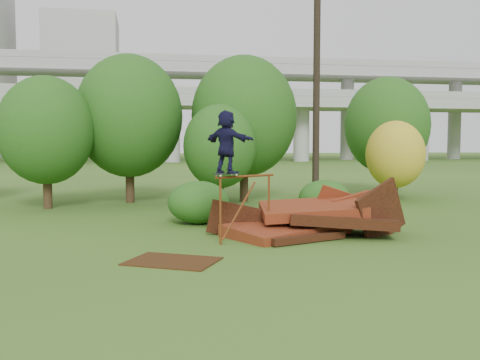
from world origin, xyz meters
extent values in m
plane|color=#2D5116|center=(0.00, 0.00, 0.00)|extent=(240.00, 240.00, 0.00)
cube|color=#501E0E|center=(0.57, 2.24, 0.18)|extent=(3.86, 3.32, 0.55)
cube|color=black|center=(2.07, 1.94, 0.42)|extent=(3.24, 2.47, 0.57)
cube|color=#501E0E|center=(1.37, 2.44, 0.70)|extent=(3.11, 2.25, 0.60)
cube|color=black|center=(3.17, 1.74, 0.65)|extent=(1.88, 0.94, 1.96)
cube|color=#501E0E|center=(2.37, 3.24, 0.55)|extent=(1.72, 0.50, 1.63)
cube|color=black|center=(-0.63, 2.64, 0.35)|extent=(2.07, 0.29, 1.33)
cube|color=black|center=(0.87, 1.04, 0.12)|extent=(2.23, 1.02, 0.19)
cube|color=#501E0E|center=(2.77, 2.94, 0.95)|extent=(1.50, 0.87, 0.39)
cylinder|color=#622F0F|center=(-1.45, 1.19, 0.86)|extent=(0.06, 0.06, 1.72)
cylinder|color=#622F0F|center=(0.02, 2.08, 0.86)|extent=(0.06, 0.06, 1.72)
cylinder|color=#622F0F|center=(-0.71, 1.64, 1.72)|extent=(1.76, 1.09, 0.06)
cube|color=black|center=(-1.27, 1.30, 1.82)|extent=(0.73, 0.55, 0.02)
cylinder|color=silver|center=(-1.46, 1.10, 1.78)|extent=(0.06, 0.05, 0.05)
cylinder|color=silver|center=(-1.54, 1.23, 1.78)|extent=(0.06, 0.05, 0.05)
cylinder|color=silver|center=(-1.01, 1.37, 1.78)|extent=(0.06, 0.05, 0.05)
cylinder|color=silver|center=(-1.09, 1.51, 1.78)|extent=(0.06, 0.05, 0.05)
imported|color=#141235|center=(-1.27, 1.30, 2.64)|extent=(1.34, 1.44, 1.61)
cube|color=#371E0B|center=(-2.76, -0.59, 0.01)|extent=(2.32, 2.09, 0.03)
cylinder|color=black|center=(-7.18, 9.81, 0.86)|extent=(0.35, 0.35, 1.71)
ellipsoid|color=#194312|center=(-7.18, 9.81, 3.10)|extent=(3.71, 3.71, 4.27)
cylinder|color=black|center=(-4.03, 11.41, 1.02)|extent=(0.37, 0.37, 2.03)
ellipsoid|color=#194312|center=(-4.03, 11.41, 3.76)|extent=(4.61, 4.61, 5.30)
cylinder|color=black|center=(-0.37, 9.20, 0.68)|extent=(0.32, 0.32, 1.36)
ellipsoid|color=#194312|center=(-0.37, 9.20, 2.47)|extent=(2.96, 2.96, 3.41)
cylinder|color=black|center=(0.95, 11.05, 1.02)|extent=(0.37, 0.37, 2.03)
ellipsoid|color=#194312|center=(0.95, 11.05, 3.77)|extent=(4.64, 4.64, 5.34)
cylinder|color=black|center=(7.56, 9.91, 0.56)|extent=(0.30, 0.30, 1.12)
ellipsoid|color=#A58C19|center=(7.56, 9.91, 2.09)|extent=(2.60, 2.60, 2.99)
cylinder|color=black|center=(8.53, 12.85, 0.95)|extent=(0.36, 0.36, 1.90)
ellipsoid|color=#194312|center=(8.53, 12.85, 3.47)|extent=(4.19, 4.19, 4.81)
ellipsoid|color=#194312|center=(-1.66, 4.86, 0.69)|extent=(2.00, 1.84, 1.38)
ellipsoid|color=#194312|center=(2.88, 5.74, 0.65)|extent=(1.83, 1.68, 1.30)
cylinder|color=black|center=(3.64, 9.10, 5.56)|extent=(0.28, 0.28, 11.13)
cube|color=gray|center=(0.00, 60.00, 8.00)|extent=(160.00, 9.00, 1.40)
cube|color=gray|center=(0.00, 66.00, 13.00)|extent=(160.00, 9.00, 1.40)
cylinder|color=gray|center=(-18.00, 60.00, 4.00)|extent=(2.20, 2.20, 8.00)
cylinder|color=gray|center=(0.00, 60.00, 4.00)|extent=(2.20, 2.20, 8.00)
cylinder|color=gray|center=(18.00, 60.00, 4.00)|extent=(2.20, 2.20, 8.00)
cube|color=#9E9E99|center=(-16.00, 102.00, 14.00)|extent=(14.00, 14.00, 28.00)
camera|label=1|loc=(-3.28, -12.24, 2.61)|focal=40.00mm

